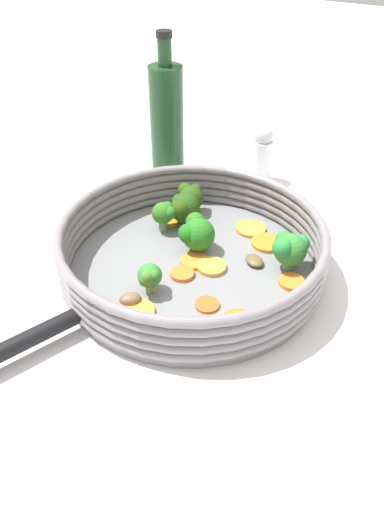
% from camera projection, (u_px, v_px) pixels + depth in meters
% --- Properties ---
extents(ground_plane, '(4.00, 4.00, 0.00)m').
position_uv_depth(ground_plane, '(192.00, 272.00, 0.69)').
color(ground_plane, white).
extents(skillet, '(0.34, 0.34, 0.01)m').
position_uv_depth(skillet, '(192.00, 268.00, 0.69)').
color(skillet, gray).
rests_on(skillet, ground_plane).
extents(skillet_rim_wall, '(0.36, 0.36, 0.06)m').
position_uv_depth(skillet_rim_wall, '(192.00, 246.00, 0.67)').
color(skillet_rim_wall, gray).
rests_on(skillet_rim_wall, skillet).
extents(skillet_rivet_left, '(0.01, 0.01, 0.01)m').
position_uv_depth(skillet_rivet_left, '(71.00, 292.00, 0.63)').
color(skillet_rivet_left, gray).
rests_on(skillet_rivet_left, skillet).
extents(skillet_rivet_right, '(0.01, 0.01, 0.01)m').
position_uv_depth(skillet_rivet_right, '(112.00, 336.00, 0.57)').
color(skillet_rivet_right, gray).
rests_on(skillet_rivet_right, skillet).
extents(carrot_slice_0, '(0.04, 0.04, 0.01)m').
position_uv_depth(carrot_slice_0, '(180.00, 273.00, 0.67)').
color(carrot_slice_0, orange).
rests_on(carrot_slice_0, skillet).
extents(carrot_slice_1, '(0.05, 0.05, 0.01)m').
position_uv_depth(carrot_slice_1, '(212.00, 267.00, 0.68)').
color(carrot_slice_1, gold).
rests_on(carrot_slice_1, skillet).
extents(carrot_slice_2, '(0.06, 0.06, 0.01)m').
position_uv_depth(carrot_slice_2, '(136.00, 312.00, 0.61)').
color(carrot_slice_2, orange).
rests_on(carrot_slice_2, skillet).
extents(carrot_slice_3, '(0.05, 0.05, 0.01)m').
position_uv_depth(carrot_slice_3, '(267.00, 243.00, 0.72)').
color(carrot_slice_3, orange).
rests_on(carrot_slice_3, skillet).
extents(carrot_slice_4, '(0.03, 0.03, 0.00)m').
position_uv_depth(carrot_slice_4, '(169.00, 222.00, 0.77)').
color(carrot_slice_4, orange).
rests_on(carrot_slice_4, skillet).
extents(carrot_slice_5, '(0.03, 0.03, 0.00)m').
position_uv_depth(carrot_slice_5, '(207.00, 305.00, 0.62)').
color(carrot_slice_5, '#DE5D23').
rests_on(carrot_slice_5, skillet).
extents(carrot_slice_6, '(0.04, 0.04, 0.01)m').
position_uv_depth(carrot_slice_6, '(239.00, 321.00, 0.59)').
color(carrot_slice_6, orange).
rests_on(carrot_slice_6, skillet).
extents(carrot_slice_7, '(0.04, 0.04, 0.00)m').
position_uv_depth(carrot_slice_7, '(197.00, 262.00, 0.69)').
color(carrot_slice_7, orange).
rests_on(carrot_slice_7, skillet).
extents(carrot_slice_8, '(0.06, 0.06, 0.00)m').
position_uv_depth(carrot_slice_8, '(251.00, 228.00, 0.75)').
color(carrot_slice_8, orange).
rests_on(carrot_slice_8, skillet).
extents(carrot_slice_9, '(0.06, 0.06, 0.00)m').
position_uv_depth(carrot_slice_9, '(195.00, 335.00, 0.58)').
color(carrot_slice_9, orange).
rests_on(carrot_slice_9, skillet).
extents(carrot_slice_10, '(0.04, 0.04, 0.00)m').
position_uv_depth(carrot_slice_10, '(161.00, 329.00, 0.59)').
color(carrot_slice_10, orange).
rests_on(carrot_slice_10, skillet).
extents(carrot_slice_11, '(0.05, 0.05, 0.01)m').
position_uv_depth(carrot_slice_11, '(291.00, 282.00, 0.65)').
color(carrot_slice_11, orange).
rests_on(carrot_slice_11, skillet).
extents(broccoli_floret_0, '(0.05, 0.05, 0.05)m').
position_uv_depth(broccoli_floret_0, '(196.00, 233.00, 0.69)').
color(broccoli_floret_0, '#80B565').
rests_on(broccoli_floret_0, skillet).
extents(broccoli_floret_1, '(0.04, 0.03, 0.04)m').
position_uv_depth(broccoli_floret_1, '(149.00, 277.00, 0.62)').
color(broccoli_floret_1, '#87AC67').
rests_on(broccoli_floret_1, skillet).
extents(broccoli_floret_2, '(0.04, 0.04, 0.05)m').
position_uv_depth(broccoli_floret_2, '(190.00, 197.00, 0.78)').
color(broccoli_floret_2, '#749F5B').
rests_on(broccoli_floret_2, skillet).
extents(broccoli_floret_3, '(0.05, 0.05, 0.05)m').
position_uv_depth(broccoli_floret_3, '(290.00, 248.00, 0.66)').
color(broccoli_floret_3, '#7BA666').
rests_on(broccoli_floret_3, skillet).
extents(broccoli_floret_4, '(0.04, 0.04, 0.05)m').
position_uv_depth(broccoli_floret_4, '(164.00, 213.00, 0.74)').
color(broccoli_floret_4, '#6E8751').
rests_on(broccoli_floret_4, skillet).
extents(broccoli_floret_5, '(0.05, 0.05, 0.05)m').
position_uv_depth(broccoli_floret_5, '(184.00, 208.00, 0.75)').
color(broccoli_floret_5, '#6D945C').
rests_on(broccoli_floret_5, skillet).
extents(mushroom_piece_0, '(0.03, 0.03, 0.01)m').
position_uv_depth(mushroom_piece_0, '(130.00, 299.00, 0.62)').
color(mushroom_piece_0, brown).
rests_on(mushroom_piece_0, skillet).
extents(mushroom_piece_1, '(0.04, 0.04, 0.01)m').
position_uv_depth(mushroom_piece_1, '(254.00, 261.00, 0.69)').
color(mushroom_piece_1, brown).
rests_on(mushroom_piece_1, skillet).
extents(salt_shaker, '(0.04, 0.04, 0.10)m').
position_uv_depth(salt_shaker, '(262.00, 154.00, 0.88)').
color(salt_shaker, white).
rests_on(salt_shaker, ground_plane).
extents(oil_bottle, '(0.06, 0.06, 0.25)m').
position_uv_depth(oil_bottle, '(167.00, 121.00, 0.86)').
color(oil_bottle, '#193D1E').
rests_on(oil_bottle, ground_plane).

